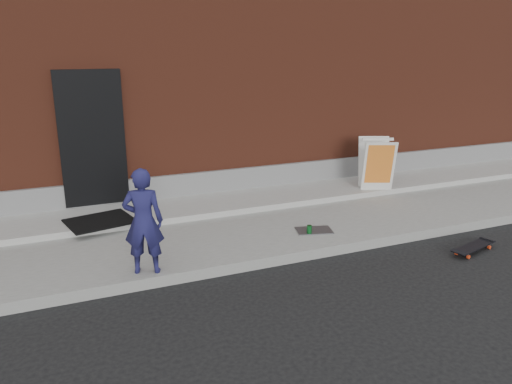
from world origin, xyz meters
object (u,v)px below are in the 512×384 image
soda_can (309,230)px  child (143,221)px  pizza_sign (377,164)px  skateboard (473,247)px

soda_can → child: bearing=-171.9°
pizza_sign → child: bearing=-159.4°
child → soda_can: child is taller
child → soda_can: 2.61m
skateboard → pizza_sign: bearing=86.4°
child → soda_can: bearing=-154.8°
child → pizza_sign: (4.73, 1.78, -0.08)m
skateboard → soda_can: soda_can is taller
soda_can → pizza_sign: bearing=32.8°
child → skateboard: bearing=-173.6°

